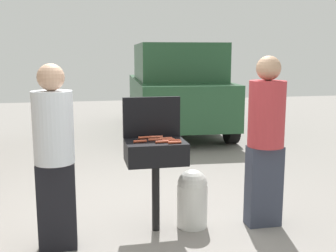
% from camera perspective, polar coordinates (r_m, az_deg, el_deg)
% --- Properties ---
extents(ground_plane, '(24.00, 24.00, 0.00)m').
position_cam_1_polar(ground_plane, '(4.54, -3.93, -13.48)').
color(ground_plane, gray).
extents(bbq_grill, '(0.60, 0.44, 0.94)m').
position_cam_1_polar(bbq_grill, '(4.16, -1.73, -4.04)').
color(bbq_grill, black).
rests_on(bbq_grill, ground).
extents(grill_lid_open, '(0.60, 0.05, 0.42)m').
position_cam_1_polar(grill_lid_open, '(4.31, -2.27, 1.24)').
color(grill_lid_open, black).
rests_on(grill_lid_open, bbq_grill).
extents(hot_dog_0, '(0.13, 0.04, 0.03)m').
position_cam_1_polar(hot_dog_0, '(4.25, -3.25, -1.60)').
color(hot_dog_0, '#AD4228').
rests_on(hot_dog_0, bbq_grill).
extents(hot_dog_1, '(0.13, 0.03, 0.03)m').
position_cam_1_polar(hot_dog_1, '(4.27, -1.59, -1.52)').
color(hot_dog_1, '#C6593D').
rests_on(hot_dog_1, bbq_grill).
extents(hot_dog_2, '(0.13, 0.04, 0.03)m').
position_cam_1_polar(hot_dog_2, '(4.07, -3.87, -2.11)').
color(hot_dog_2, '#AD4228').
rests_on(hot_dog_2, bbq_grill).
extents(hot_dog_3, '(0.13, 0.03, 0.03)m').
position_cam_1_polar(hot_dog_3, '(4.01, 0.93, -2.27)').
color(hot_dog_3, '#AD4228').
rests_on(hot_dog_3, bbq_grill).
extents(hot_dog_4, '(0.13, 0.04, 0.03)m').
position_cam_1_polar(hot_dog_4, '(4.04, -0.82, -2.19)').
color(hot_dog_4, '#AD4228').
rests_on(hot_dog_4, bbq_grill).
extents(hot_dog_5, '(0.13, 0.03, 0.03)m').
position_cam_1_polar(hot_dog_5, '(4.19, -0.29, -1.74)').
color(hot_dog_5, '#B74C33').
rests_on(hot_dog_5, bbq_grill).
extents(hot_dog_6, '(0.13, 0.03, 0.03)m').
position_cam_1_polar(hot_dog_6, '(4.14, -1.83, -1.89)').
color(hot_dog_6, '#B74C33').
rests_on(hot_dog_6, bbq_grill).
extents(hot_dog_7, '(0.13, 0.03, 0.03)m').
position_cam_1_polar(hot_dog_7, '(4.09, 0.80, -2.02)').
color(hot_dog_7, '#AD4228').
rests_on(hot_dog_7, bbq_grill).
extents(hot_dog_8, '(0.13, 0.03, 0.03)m').
position_cam_1_polar(hot_dog_8, '(4.13, 0.03, -1.92)').
color(hot_dog_8, '#B74C33').
rests_on(hot_dog_8, bbq_grill).
extents(propane_tank, '(0.32, 0.32, 0.62)m').
position_cam_1_polar(propane_tank, '(4.40, 3.37, -9.73)').
color(propane_tank, silver).
rests_on(propane_tank, ground).
extents(person_left, '(0.36, 0.36, 1.72)m').
position_cam_1_polar(person_left, '(3.88, -15.39, -3.38)').
color(person_left, black).
rests_on(person_left, ground).
extents(person_right, '(0.37, 0.37, 1.78)m').
position_cam_1_polar(person_right, '(4.38, 13.32, -1.31)').
color(person_right, '#333847').
rests_on(person_right, ground).
extents(parked_minivan, '(2.26, 4.51, 2.02)m').
position_cam_1_polar(parked_minivan, '(9.63, 1.08, 5.31)').
color(parked_minivan, '#234C2D').
rests_on(parked_minivan, ground).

